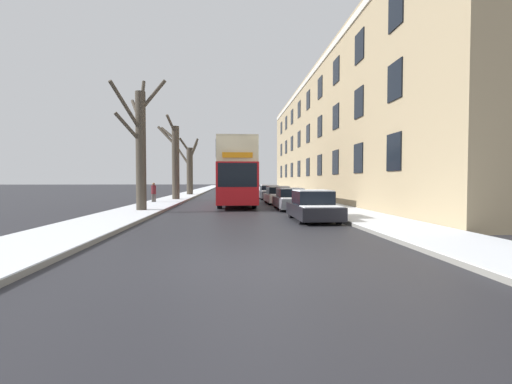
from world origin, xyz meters
TOP-DOWN VIEW (x-y plane):
  - ground_plane at (0.00, 0.00)m, footprint 320.00×320.00m
  - sidewalk_left at (-5.86, 53.00)m, footprint 2.99×130.00m
  - sidewalk_right at (5.86, 53.00)m, footprint 2.99×130.00m
  - terrace_facade_right at (11.85, 26.62)m, footprint 9.10×46.71m
  - bare_tree_left_0 at (-5.61, 12.45)m, footprint 2.68×4.65m
  - bare_tree_left_1 at (-5.50, 23.95)m, footprint 2.17×2.40m
  - bare_tree_left_2 at (-5.48, 34.86)m, footprint 2.95×2.95m
  - double_decker_bus at (-0.06, 17.85)m, footprint 2.61×10.06m
  - parked_car_0 at (3.28, 7.82)m, footprint 1.83×3.99m
  - parked_car_1 at (3.28, 13.83)m, footprint 1.73×4.38m
  - parked_car_2 at (3.28, 19.48)m, footprint 1.87×4.55m
  - parked_car_3 at (3.28, 25.66)m, footprint 1.88×4.14m
  - pedestrian_left_sidewalk at (-6.49, 19.78)m, footprint 0.37×0.37m

SIDE VIEW (x-z plane):
  - ground_plane at x=0.00m, z-range 0.00..0.00m
  - sidewalk_left at x=-5.86m, z-range 0.00..0.16m
  - sidewalk_right at x=5.86m, z-range 0.00..0.16m
  - parked_car_1 at x=3.28m, z-range -0.05..1.32m
  - parked_car_0 at x=3.28m, z-range -0.06..1.34m
  - parked_car_2 at x=3.28m, z-range -0.05..1.34m
  - parked_car_3 at x=3.28m, z-range -0.05..1.38m
  - pedestrian_left_sidewalk at x=-6.49m, z-range 0.08..1.76m
  - double_decker_bus at x=-0.06m, z-range 0.29..4.90m
  - bare_tree_left_2 at x=-5.48m, z-range -0.13..6.90m
  - bare_tree_left_1 at x=-5.50m, z-range -0.12..7.48m
  - bare_tree_left_0 at x=-5.61m, z-range 0.04..7.78m
  - terrace_facade_right at x=11.85m, z-range 0.00..12.62m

